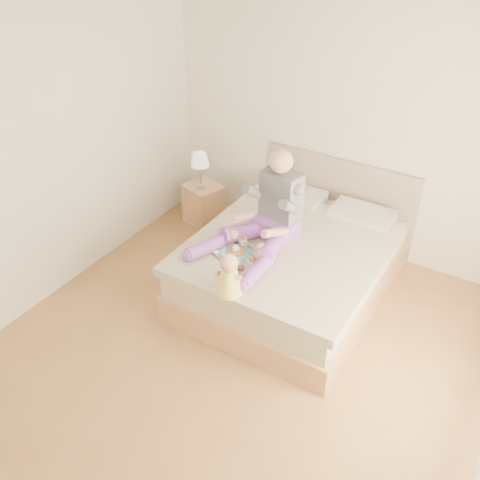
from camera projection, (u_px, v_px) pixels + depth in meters
The scene contains 7 objects.
room at pixel (247, 205), 3.76m from camera, with size 4.02×4.22×2.71m.
bed at pixel (296, 261), 5.23m from camera, with size 1.70×2.18×1.00m.
nightstand at pixel (204, 204), 6.28m from camera, with size 0.49×0.46×0.49m.
lamp at pixel (200, 162), 5.93m from camera, with size 0.21×0.21×0.42m.
adult at pixel (268, 217), 4.85m from camera, with size 0.75×1.13×0.89m.
tray at pixel (241, 256), 4.75m from camera, with size 0.53×0.48×0.12m.
baby at pixel (229, 277), 4.30m from camera, with size 0.24×0.33×0.37m.
Camera 1 is at (1.74, -2.79, 3.42)m, focal length 40.00 mm.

